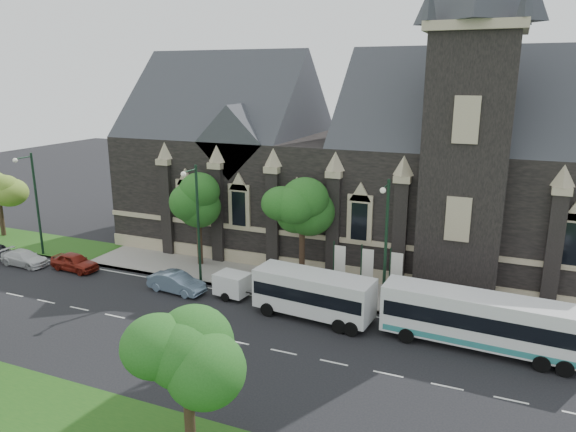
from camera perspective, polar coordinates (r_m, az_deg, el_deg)
The scene contains 19 objects.
ground at distance 33.76m, azimuth -10.10°, elevation -12.21°, with size 160.00×160.00×0.00m, color black.
sidewalk at distance 41.27m, azimuth -2.94°, elevation -6.72°, with size 80.00×5.00×0.15m, color gray.
museum at distance 45.88m, azimuth 7.82°, elevation 5.84°, with size 40.00×17.70×29.90m.
tree_park_east at distance 21.72m, azimuth -10.16°, elevation -14.63°, with size 3.40×3.40×6.28m.
tree_walk_right at distance 39.37m, azimuth 1.93°, elevation 1.00°, with size 4.08×4.08×7.80m.
tree_walk_left at distance 43.33m, azimuth -9.28°, elevation 1.98°, with size 3.91×3.91×7.64m.
tree_walk_far at distance 57.82m, azimuth -28.41°, elevation 2.46°, with size 3.40×3.40×6.28m.
street_lamp_near at distance 34.35m, azimuth 10.38°, elevation -2.54°, with size 0.36×1.88×9.00m.
street_lamp_mid at distance 39.58m, azimuth -9.78°, elevation -0.19°, with size 0.36×1.88×9.00m.
street_lamp_far at distance 49.88m, azimuth -25.51°, elevation 1.67°, with size 0.36×1.88×9.00m.
banner_flag_left at distance 37.85m, azimuth 5.33°, elevation -5.06°, with size 0.90×0.10×4.00m.
banner_flag_center at distance 37.35m, azimuth 8.26°, elevation -5.44°, with size 0.90×0.10×4.00m.
banner_flag_right at distance 36.94m, azimuth 11.28°, elevation -5.81°, with size 0.90×0.10×4.00m.
tour_coach at distance 32.66m, azimuth 19.93°, elevation -10.45°, with size 11.19×3.08×3.23m.
shuttle_bus at distance 34.51m, azimuth 2.76°, elevation -8.20°, with size 7.97×3.35×3.00m.
box_trailer at distance 37.97m, azimuth -5.98°, elevation -7.25°, with size 3.39×2.00×1.77m.
sedan at distance 39.59m, azimuth -11.84°, elevation -6.98°, with size 1.54×4.40×1.45m, color slate.
car_far_red at distance 46.23m, azimuth -21.88°, elevation -4.58°, with size 1.67×4.16×1.42m, color maroon.
car_far_white at distance 49.16m, azimuth -26.39°, elevation -4.05°, with size 1.74×4.28×1.24m, color silver.
Camera 1 is at (16.80, -25.03, 15.21)m, focal length 33.21 mm.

